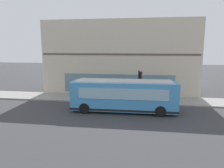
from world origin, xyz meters
The scene contains 9 objects.
ground centered at (0.00, 0.00, 0.00)m, with size 120.00×120.00×0.00m, color #38383A.
sidewalk_curb centered at (4.51, 0.00, 0.07)m, with size 3.82×40.00×0.15m, color gray.
building_corner centered at (9.78, 0.00, 4.81)m, with size 6.76×20.16×9.64m.
city_bus_nearside centered at (0.00, -1.36, 1.55)m, with size 2.73×10.08×3.07m.
traffic_light_near_corner centered at (3.02, -2.83, 2.62)m, with size 0.32×0.49×3.54m.
fire_hydrant centered at (4.71, 1.28, 0.51)m, with size 0.35×0.35×0.74m.
pedestrian_by_light_pole centered at (5.49, 2.03, 1.09)m, with size 0.32×0.32×1.64m.
pedestrian_walking_along_curb centered at (5.85, 5.68, 1.21)m, with size 0.32×0.32×1.83m.
newspaper_vending_box centered at (5.25, 4.80, 0.60)m, with size 0.44×0.42×0.90m.
Camera 1 is at (-19.49, -3.18, 6.14)m, focal length 33.35 mm.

